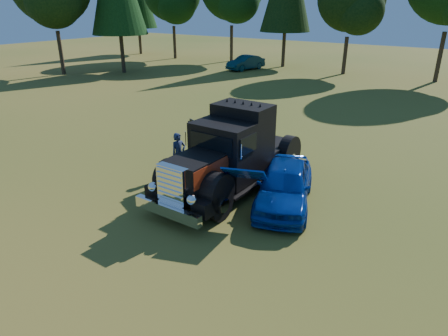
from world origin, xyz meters
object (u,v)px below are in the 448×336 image
distant_teal_car (246,63)px  spectator_far (203,151)px  diamond_t_truck (229,156)px  hotrod_coupe (284,185)px  spectator_near (179,154)px

distant_teal_car → spectator_far: bearing=-49.0°
spectator_far → distant_teal_car: (-12.61, 23.43, -0.09)m
diamond_t_truck → hotrod_coupe: bearing=0.1°
spectator_near → spectator_far: size_ratio=1.07×
hotrod_coupe → spectator_far: size_ratio=2.93×
hotrod_coupe → spectator_near: (-4.65, 0.00, 0.11)m
diamond_t_truck → hotrod_coupe: size_ratio=1.54×
diamond_t_truck → distant_teal_car: bearing=120.8°
spectator_near → distant_teal_car: spectator_near is taller
spectator_near → spectator_far: bearing=-11.9°
diamond_t_truck → distant_teal_car: (-14.51, 24.35, -0.57)m
hotrod_coupe → spectator_far: bearing=167.5°
spectator_near → diamond_t_truck: bearing=-72.4°
diamond_t_truck → spectator_far: 2.16m
spectator_far → distant_teal_car: size_ratio=0.37×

